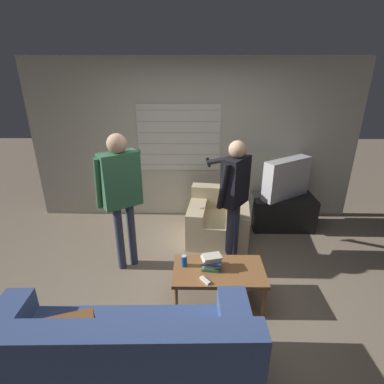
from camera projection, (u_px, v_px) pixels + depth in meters
name	position (u px, v px, depth m)	size (l,w,h in m)	color
ground_plane	(193.00, 293.00, 3.42)	(16.00, 16.00, 0.00)	#7F705B
wall_back	(194.00, 142.00, 4.80)	(5.20, 0.08, 2.55)	#BCB7A8
couch_blue	(118.00, 361.00, 2.26)	(2.06, 0.85, 0.91)	#384C7F
armchair_beige	(218.00, 220.00, 4.43)	(0.96, 0.92, 0.73)	#C6B289
coffee_table	(219.00, 273.00, 3.18)	(0.97, 0.54, 0.41)	brown
tv_stand	(282.00, 212.00, 4.77)	(0.95, 0.53, 0.52)	black
tv	(286.00, 178.00, 4.56)	(0.80, 0.62, 0.61)	#B2B2B7
person_left_standing	(121.00, 186.00, 3.49)	(0.54, 0.85, 1.72)	#33384C
person_right_standing	(234.00, 188.00, 3.68)	(0.55, 0.76, 1.61)	#33384C
book_stack	(211.00, 262.00, 3.17)	(0.23, 0.20, 0.16)	#33754C
soda_can	(184.00, 261.00, 3.21)	(0.07, 0.07, 0.13)	#194C9E
spare_remote	(205.00, 280.00, 2.99)	(0.11, 0.13, 0.02)	white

